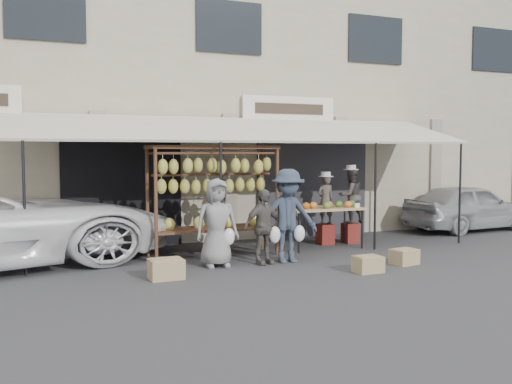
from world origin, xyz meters
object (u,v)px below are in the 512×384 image
produce_table (324,208)px  vendor_left (325,200)px  customer_left (217,223)px  vendor_right (351,196)px  sedan (469,207)px  customer_right (288,216)px  crate_far (166,269)px  crate_near_a (368,264)px  crate_near_b (404,257)px  banana_rack (214,179)px  customer_mid (263,227)px

produce_table → vendor_left: (0.32, 0.50, 0.14)m
vendor_left → customer_left: customer_left is taller
vendor_right → sedan: size_ratio=0.34×
customer_right → crate_far: 2.64m
produce_table → crate_near_a: 2.65m
crate_near_b → vendor_left: bearing=94.7°
banana_rack → customer_left: size_ratio=1.60×
sedan → vendor_left: bearing=92.1°
banana_rack → crate_near_a: banana_rack is taller
produce_table → vendor_left: size_ratio=1.52×
vendor_right → crate_near_b: (-0.41, -2.58, -0.95)m
produce_table → customer_right: (-1.40, -1.14, 0.02)m
banana_rack → vendor_left: bearing=9.2°
vendor_right → crate_near_a: bearing=61.8°
vendor_left → vendor_right: (0.63, -0.06, 0.07)m
vendor_right → customer_mid: vendor_right is taller
crate_far → crate_near_b: bearing=-6.0°
produce_table → customer_left: 2.97m
customer_mid → crate_far: bearing=-176.5°
customer_mid → crate_near_a: size_ratio=2.98×
vendor_left → customer_right: bearing=43.1°
crate_far → produce_table: bearing=23.3°
vendor_left → crate_near_b: (0.22, -2.65, -0.88)m
customer_right → sedan: customer_right is taller
customer_left → customer_mid: (0.88, -0.10, -0.10)m
vendor_right → customer_right: 2.83m
customer_left → crate_far: bearing=-147.6°
crate_near_b → crate_far: (-4.42, 0.47, 0.02)m
customer_left → crate_near_a: size_ratio=3.42×
produce_table → vendor_left: 0.61m
crate_near_a → sedan: size_ratio=0.13×
customer_mid → crate_far: size_ratio=2.56×
vendor_left → customer_left: size_ratio=0.69×
customer_left → customer_right: 1.39m
produce_table → sedan: bearing=12.0°
banana_rack → vendor_right: (3.44, 0.39, -0.47)m
produce_table → crate_near_a: size_ratio=3.59×
vendor_left → crate_far: size_ratio=2.03×
customer_right → crate_far: size_ratio=3.24×
produce_table → crate_near_b: (0.53, -2.14, -0.73)m
banana_rack → customer_right: banana_rack is taller
banana_rack → vendor_left: (2.82, 0.46, -0.55)m
vendor_right → sedan: bearing=-173.5°
banana_rack → customer_mid: size_ratio=1.84×
crate_near_a → crate_far: 3.49m
vendor_right → produce_table: bearing=22.7°
banana_rack → crate_far: (-1.38, -1.72, -1.40)m
customer_left → vendor_right: bearing=23.2°
crate_near_a → sedan: 6.55m
banana_rack → crate_near_b: size_ratio=5.47×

